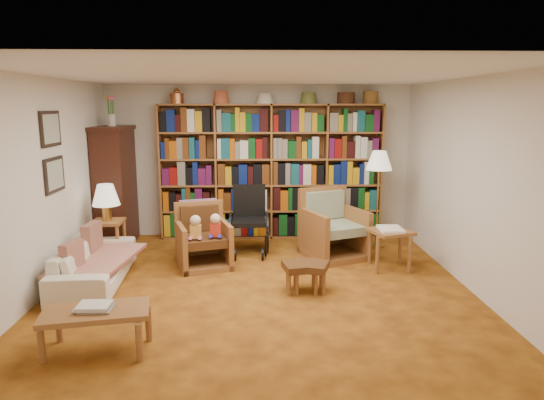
{
  "coord_description": "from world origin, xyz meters",
  "views": [
    {
      "loc": [
        -0.04,
        -5.56,
        2.17
      ],
      "look_at": [
        0.16,
        0.6,
        0.97
      ],
      "focal_mm": 32.0,
      "sensor_mm": 36.0,
      "label": 1
    }
  ],
  "objects_px": {
    "side_table_papers": "(390,236)",
    "floor_lamp": "(379,164)",
    "armchair_leather": "(204,239)",
    "footstool_b": "(309,268)",
    "wheelchair": "(249,222)",
    "sofa": "(95,263)",
    "coffee_table": "(96,315)",
    "footstool_a": "(302,268)",
    "armchair_sage": "(333,230)",
    "side_table_lamp": "(108,230)"
  },
  "relations": [
    {
      "from": "wheelchair",
      "to": "coffee_table",
      "type": "bearing_deg",
      "value": -113.85
    },
    {
      "from": "sofa",
      "to": "floor_lamp",
      "type": "relative_size",
      "value": 1.17
    },
    {
      "from": "wheelchair",
      "to": "armchair_sage",
      "type": "bearing_deg",
      "value": -7.77
    },
    {
      "from": "sofa",
      "to": "armchair_leather",
      "type": "relative_size",
      "value": 1.96
    },
    {
      "from": "armchair_leather",
      "to": "footstool_b",
      "type": "height_order",
      "value": "armchair_leather"
    },
    {
      "from": "footstool_b",
      "to": "coffee_table",
      "type": "relative_size",
      "value": 0.52
    },
    {
      "from": "floor_lamp",
      "to": "armchair_sage",
      "type": "bearing_deg",
      "value": -151.78
    },
    {
      "from": "floor_lamp",
      "to": "coffee_table",
      "type": "relative_size",
      "value": 1.52
    },
    {
      "from": "footstool_b",
      "to": "side_table_papers",
      "type": "bearing_deg",
      "value": 34.11
    },
    {
      "from": "floor_lamp",
      "to": "coffee_table",
      "type": "height_order",
      "value": "floor_lamp"
    },
    {
      "from": "side_table_papers",
      "to": "armchair_sage",
      "type": "bearing_deg",
      "value": 135.64
    },
    {
      "from": "footstool_b",
      "to": "wheelchair",
      "type": "bearing_deg",
      "value": 114.55
    },
    {
      "from": "armchair_leather",
      "to": "side_table_papers",
      "type": "bearing_deg",
      "value": -5.93
    },
    {
      "from": "sofa",
      "to": "wheelchair",
      "type": "distance_m",
      "value": 2.27
    },
    {
      "from": "sofa",
      "to": "coffee_table",
      "type": "height_order",
      "value": "sofa"
    },
    {
      "from": "floor_lamp",
      "to": "footstool_b",
      "type": "xyz_separation_m",
      "value": [
        -1.24,
        -1.83,
        -1.0
      ]
    },
    {
      "from": "armchair_leather",
      "to": "armchair_sage",
      "type": "bearing_deg",
      "value": 11.8
    },
    {
      "from": "armchair_sage",
      "to": "footstool_a",
      "type": "height_order",
      "value": "armchair_sage"
    },
    {
      "from": "footstool_b",
      "to": "coffee_table",
      "type": "bearing_deg",
      "value": -146.26
    },
    {
      "from": "coffee_table",
      "to": "armchair_leather",
      "type": "bearing_deg",
      "value": 73.78
    },
    {
      "from": "footstool_a",
      "to": "coffee_table",
      "type": "relative_size",
      "value": 0.48
    },
    {
      "from": "side_table_lamp",
      "to": "floor_lamp",
      "type": "relative_size",
      "value": 0.38
    },
    {
      "from": "armchair_leather",
      "to": "coffee_table",
      "type": "distance_m",
      "value": 2.52
    },
    {
      "from": "armchair_leather",
      "to": "side_table_papers",
      "type": "distance_m",
      "value": 2.52
    },
    {
      "from": "wheelchair",
      "to": "floor_lamp",
      "type": "relative_size",
      "value": 0.67
    },
    {
      "from": "floor_lamp",
      "to": "coffee_table",
      "type": "distance_m",
      "value": 4.68
    },
    {
      "from": "side_table_lamp",
      "to": "footstool_a",
      "type": "height_order",
      "value": "side_table_lamp"
    },
    {
      "from": "sofa",
      "to": "footstool_b",
      "type": "bearing_deg",
      "value": -101.33
    },
    {
      "from": "floor_lamp",
      "to": "footstool_a",
      "type": "bearing_deg",
      "value": -126.02
    },
    {
      "from": "floor_lamp",
      "to": "footstool_a",
      "type": "relative_size",
      "value": 3.15
    },
    {
      "from": "footstool_b",
      "to": "armchair_sage",
      "type": "bearing_deg",
      "value": 70.67
    },
    {
      "from": "sofa",
      "to": "side_table_lamp",
      "type": "distance_m",
      "value": 0.95
    },
    {
      "from": "armchair_leather",
      "to": "floor_lamp",
      "type": "height_order",
      "value": "floor_lamp"
    },
    {
      "from": "footstool_a",
      "to": "wheelchair",
      "type": "bearing_deg",
      "value": 111.76
    },
    {
      "from": "armchair_leather",
      "to": "wheelchair",
      "type": "relative_size",
      "value": 0.89
    },
    {
      "from": "sofa",
      "to": "side_table_lamp",
      "type": "xyz_separation_m",
      "value": [
        -0.1,
        0.93,
        0.18
      ]
    },
    {
      "from": "armchair_leather",
      "to": "wheelchair",
      "type": "height_order",
      "value": "wheelchair"
    },
    {
      "from": "wheelchair",
      "to": "floor_lamp",
      "type": "distance_m",
      "value": 2.16
    },
    {
      "from": "armchair_sage",
      "to": "footstool_b",
      "type": "relative_size",
      "value": 2.13
    },
    {
      "from": "wheelchair",
      "to": "side_table_papers",
      "type": "bearing_deg",
      "value": -23.25
    },
    {
      "from": "wheelchair",
      "to": "footstool_b",
      "type": "xyz_separation_m",
      "value": [
        0.73,
        -1.6,
        -0.17
      ]
    },
    {
      "from": "sofa",
      "to": "armchair_sage",
      "type": "xyz_separation_m",
      "value": [
        3.13,
        1.08,
        0.12
      ]
    },
    {
      "from": "sofa",
      "to": "floor_lamp",
      "type": "xyz_separation_m",
      "value": [
        3.87,
        1.47,
        1.04
      ]
    },
    {
      "from": "footstool_b",
      "to": "coffee_table",
      "type": "height_order",
      "value": "coffee_table"
    },
    {
      "from": "armchair_leather",
      "to": "side_table_papers",
      "type": "height_order",
      "value": "armchair_leather"
    },
    {
      "from": "sofa",
      "to": "armchair_leather",
      "type": "bearing_deg",
      "value": -65.25
    },
    {
      "from": "wheelchair",
      "to": "coffee_table",
      "type": "height_order",
      "value": "wheelchair"
    },
    {
      "from": "floor_lamp",
      "to": "side_table_papers",
      "type": "bearing_deg",
      "value": -94.26
    },
    {
      "from": "footstool_a",
      "to": "footstool_b",
      "type": "xyz_separation_m",
      "value": [
        0.09,
        0.0,
        0.0
      ]
    },
    {
      "from": "side_table_papers",
      "to": "floor_lamp",
      "type": "bearing_deg",
      "value": 85.74
    }
  ]
}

